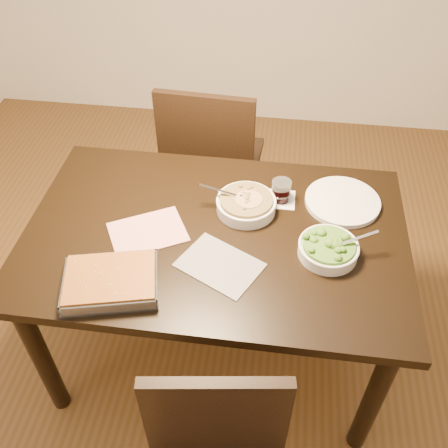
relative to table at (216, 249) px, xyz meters
name	(u,v)px	position (x,y,z in m)	size (l,w,h in m)	color
ground	(217,344)	(0.00, 0.00, -0.65)	(4.00, 4.00, 0.00)	#4F3716
table	(216,249)	(0.00, 0.00, 0.00)	(1.40, 0.90, 0.75)	black
magazine_a	(148,232)	(-0.24, -0.04, 0.10)	(0.27, 0.20, 0.01)	#C73853
magazine_b	(220,265)	(0.04, -0.16, 0.10)	(0.27, 0.19, 0.00)	#24252B
coaster	(280,199)	(0.23, 0.21, 0.10)	(0.11, 0.11, 0.00)	white
stew_bowl	(246,204)	(0.10, 0.13, 0.13)	(0.25, 0.23, 0.09)	white
broccoli_bowl	(328,248)	(0.41, -0.06, 0.12)	(0.24, 0.21, 0.08)	white
baking_dish	(111,282)	(-0.30, -0.30, 0.12)	(0.35, 0.29, 0.05)	silver
wine_tumbler	(281,190)	(0.23, 0.21, 0.14)	(0.08, 0.08, 0.09)	black
dinner_plate	(342,201)	(0.47, 0.22, 0.11)	(0.29, 0.29, 0.02)	white
chair_far	(211,159)	(-0.13, 0.71, -0.12)	(0.48, 0.48, 0.96)	black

